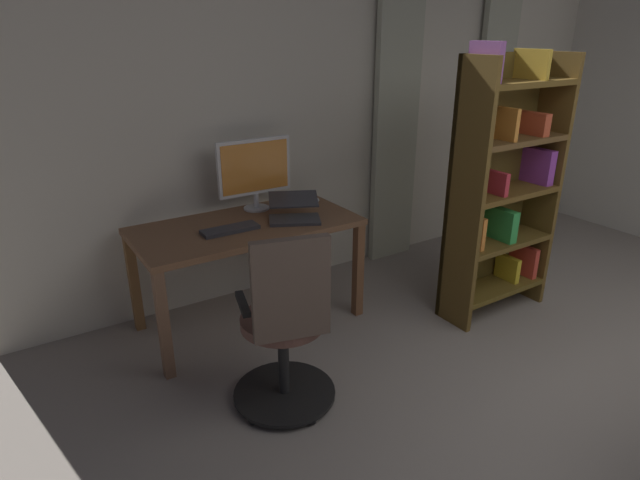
{
  "coord_description": "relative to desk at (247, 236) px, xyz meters",
  "views": [
    {
      "loc": [
        2.55,
        0.17,
        1.9
      ],
      "look_at": [
        1.03,
        -2.21,
        0.77
      ],
      "focal_mm": 29.63,
      "sensor_mm": 36.0,
      "label": 1
    }
  ],
  "objects": [
    {
      "name": "computer_mouse",
      "position": [
        -0.62,
        -0.16,
        0.11
      ],
      "size": [
        0.06,
        0.1,
        0.04
      ],
      "primitive_type": "ellipsoid",
      "color": "silver",
      "rests_on": "desk"
    },
    {
      "name": "back_room_partition",
      "position": [
        -1.22,
        -0.51,
        0.7
      ],
      "size": [
        5.5,
        0.1,
        2.67
      ],
      "primitive_type": "cube",
      "color": "beige",
      "rests_on": "ground"
    },
    {
      "name": "laptop",
      "position": [
        -0.31,
        0.1,
        0.14
      ],
      "size": [
        0.43,
        0.42,
        0.15
      ],
      "rotation": [
        0.0,
        0.0,
        -0.46
      ],
      "color": "#333338",
      "rests_on": "desk"
    },
    {
      "name": "bookshelf",
      "position": [
        -1.56,
        0.73,
        0.27
      ],
      "size": [
        0.81,
        0.3,
        1.84
      ],
      "color": "brown",
      "rests_on": "ground"
    },
    {
      "name": "office_chair",
      "position": [
        0.23,
        0.93,
        -0.17
      ],
      "size": [
        0.56,
        0.56,
        1.03
      ],
      "rotation": [
        0.0,
        0.0,
        2.88
      ],
      "color": "black",
      "rests_on": "ground"
    },
    {
      "name": "curtain_left_panel",
      "position": [
        -2.74,
        -0.4,
        0.5
      ],
      "size": [
        0.41,
        0.06,
        2.26
      ],
      "primitive_type": "cube",
      "color": "#B6B9A1",
      "rests_on": "ground"
    },
    {
      "name": "computer_keyboard",
      "position": [
        0.14,
        0.07,
        0.1
      ],
      "size": [
        0.36,
        0.13,
        0.02
      ],
      "primitive_type": "cube",
      "color": "#333338",
      "rests_on": "desk"
    },
    {
      "name": "computer_monitor",
      "position": [
        -0.19,
        -0.24,
        0.37
      ],
      "size": [
        0.54,
        0.18,
        0.49
      ],
      "color": "white",
      "rests_on": "desk"
    },
    {
      "name": "desk",
      "position": [
        0.0,
        0.0,
        0.0
      ],
      "size": [
        1.44,
        0.72,
        0.72
      ],
      "color": "brown",
      "rests_on": "ground"
    },
    {
      "name": "curtain_right_panel",
      "position": [
        -1.57,
        -0.4,
        0.5
      ],
      "size": [
        0.43,
        0.06,
        2.26
      ],
      "primitive_type": "cube",
      "color": "#B6B9A1",
      "rests_on": "ground"
    }
  ]
}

